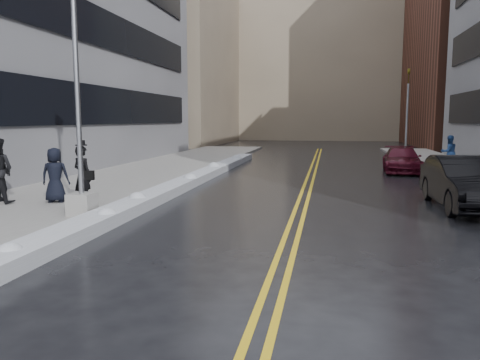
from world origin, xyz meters
The scene contains 15 objects.
ground centered at (0.00, 0.00, 0.00)m, with size 160.00×160.00×0.00m, color black.
sidewalk_west centered at (-5.75, 10.00, 0.07)m, with size 5.50×50.00×0.15m, color gray.
lane_line_left centered at (2.35, 10.00, 0.00)m, with size 0.12×50.00×0.01m, color gold.
lane_line_right centered at (2.65, 10.00, 0.00)m, with size 0.12×50.00×0.01m, color gold.
snow_ridge centered at (-2.45, 8.00, 0.17)m, with size 0.90×30.00×0.34m, color silver.
building_west_far centered at (-15.50, 44.00, 9.00)m, with size 14.00×22.00×18.00m, color gray.
building_far centered at (2.00, 60.00, 11.00)m, with size 36.00×16.00×22.00m, color gray.
lamppost centered at (-3.30, 2.00, 2.53)m, with size 0.65×0.65×7.62m.
fire_hydrant centered at (9.00, 10.00, 0.55)m, with size 0.26×0.26×0.73m.
traffic_signal centered at (8.50, 24.00, 3.40)m, with size 0.16×0.20×6.00m.
pedestrian_fedora centered at (-3.94, 3.22, 1.07)m, with size 0.67×0.44×1.83m, color black.
pedestrian_c centered at (-5.15, 3.68, 1.02)m, with size 0.85×0.55×1.73m, color black.
pedestrian_east centered at (9.62, 16.85, 1.04)m, with size 0.86×0.67×1.77m, color navy.
car_black centered at (7.50, 5.76, 0.81)m, with size 1.71×4.92×1.62m, color black.
car_maroon centered at (7.12, 16.06, 0.65)m, with size 1.83×4.51×1.31m, color #440A18.
Camera 1 is at (3.31, -9.60, 2.76)m, focal length 35.00 mm.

